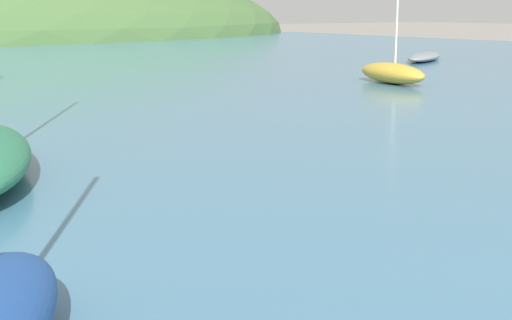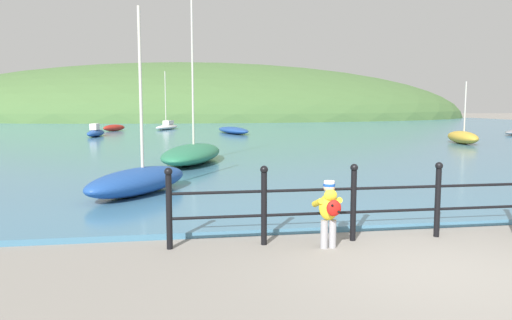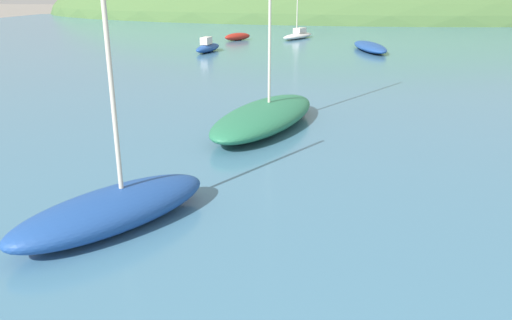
% 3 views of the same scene
% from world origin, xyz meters
% --- Properties ---
extents(boat_far_left, '(1.53, 3.27, 3.16)m').
position_xyz_m(boat_far_left, '(11.29, 17.73, 0.43)').
color(boat_far_left, gold).
rests_on(boat_far_left, water).
extents(boat_green_fishing, '(4.45, 3.35, 0.37)m').
position_xyz_m(boat_green_fishing, '(19.55, 24.14, 0.29)').
color(boat_green_fishing, gray).
rests_on(boat_green_fishing, water).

